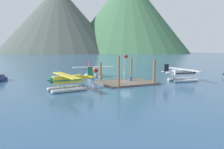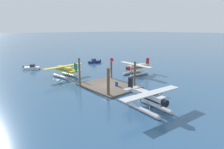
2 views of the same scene
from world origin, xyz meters
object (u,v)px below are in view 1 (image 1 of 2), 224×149
seaplane_cream_bow_left (93,71)px  seaplane_silver_stbd_aft (183,74)px  seaplane_yellow_port_aft (67,81)px  flagpole (125,65)px  fuel_drum (131,79)px  boat_navy_open_west (1,79)px

seaplane_cream_bow_left → seaplane_silver_stbd_aft: same height
seaplane_cream_bow_left → seaplane_yellow_port_aft: same height
flagpole → fuel_drum: bearing=4.1°
seaplane_silver_stbd_aft → boat_navy_open_west: (-35.90, 17.07, -1.09)m
seaplane_cream_bow_left → seaplane_silver_stbd_aft: size_ratio=1.00×
fuel_drum → seaplane_cream_bow_left: size_ratio=0.08×
flagpole → fuel_drum: size_ratio=6.33×
fuel_drum → flagpole: bearing=-175.9°
flagpole → seaplane_cream_bow_left: flagpole is taller
seaplane_cream_bow_left → seaplane_yellow_port_aft: size_ratio=1.00×
seaplane_cream_bow_left → boat_navy_open_west: seaplane_cream_bow_left is taller
flagpole → fuel_drum: flagpole is taller
flagpole → seaplane_cream_bow_left: 11.66m
flagpole → seaplane_silver_stbd_aft: flagpole is taller
fuel_drum → seaplane_yellow_port_aft: (-14.22, -3.49, 0.84)m
seaplane_cream_bow_left → fuel_drum: bearing=-67.6°
fuel_drum → seaplane_silver_stbd_aft: 11.54m
flagpole → seaplane_silver_stbd_aft: size_ratio=0.53×
flagpole → seaplane_yellow_port_aft: 13.28m
seaplane_yellow_port_aft → flagpole: bearing=15.0°
seaplane_cream_bow_left → seaplane_yellow_port_aft: bearing=-123.9°
fuel_drum → seaplane_silver_stbd_aft: size_ratio=0.08×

